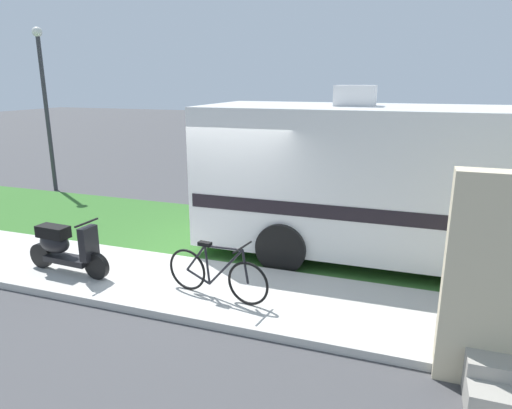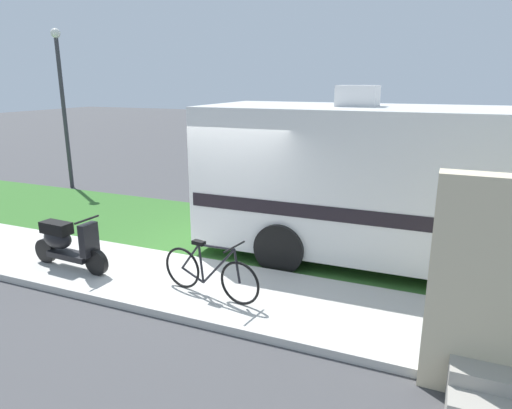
% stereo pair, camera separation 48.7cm
% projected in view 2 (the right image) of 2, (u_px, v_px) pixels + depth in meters
% --- Properties ---
extents(ground_plane, '(80.00, 80.00, 0.00)m').
position_uv_depth(ground_plane, '(225.00, 263.00, 8.43)').
color(ground_plane, '#424244').
extents(sidewalk, '(24.00, 2.00, 0.12)m').
position_uv_depth(sidewalk, '(191.00, 285.00, 7.35)').
color(sidewalk, beige).
rests_on(sidewalk, ground).
extents(grass_strip, '(24.00, 3.40, 0.08)m').
position_uv_depth(grass_strip, '(256.00, 236.00, 9.75)').
color(grass_strip, '#336628').
rests_on(grass_strip, ground).
extents(motorhome_rv, '(7.83, 2.81, 3.33)m').
position_uv_depth(motorhome_rv, '(428.00, 181.00, 7.87)').
color(motorhome_rv, silver).
rests_on(motorhome_rv, ground).
extents(scooter, '(1.66, 0.50, 0.97)m').
position_uv_depth(scooter, '(66.00, 243.00, 7.79)').
color(scooter, black).
rests_on(scooter, ground).
extents(bicycle, '(1.72, 0.52, 0.89)m').
position_uv_depth(bicycle, '(210.00, 273.00, 6.78)').
color(bicycle, black).
rests_on(bicycle, ground).
extents(pickup_truck_near, '(5.45, 2.37, 1.73)m').
position_uv_depth(pickup_truck_near, '(484.00, 172.00, 12.06)').
color(pickup_truck_near, '#1E478C').
rests_on(pickup_truck_near, ground).
extents(street_lamp_post, '(0.28, 0.28, 4.74)m').
position_uv_depth(street_lamp_post, '(62.00, 95.00, 13.61)').
color(street_lamp_post, '#333338').
rests_on(street_lamp_post, ground).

